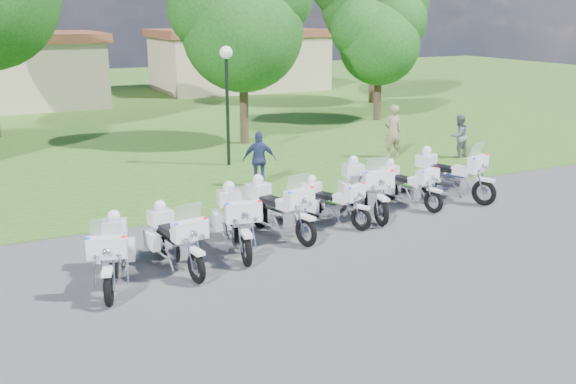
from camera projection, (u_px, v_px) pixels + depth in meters
name	position (u px, v px, depth m)	size (l,w,h in m)	color
ground	(278.00, 249.00, 14.61)	(100.00, 100.00, 0.00)	#4C4C51
grass_lawn	(85.00, 103.00, 37.99)	(100.00, 48.00, 0.01)	#386720
motorcycle_0	(112.00, 252.00, 12.57)	(1.20, 2.32, 1.60)	black
motorcycle_1	(175.00, 238.00, 13.40)	(0.97, 2.35, 1.59)	black
motorcycle_2	(236.00, 219.00, 14.44)	(1.11, 2.53, 1.71)	black
motorcycle_3	(278.00, 207.00, 15.38)	(1.18, 2.44, 1.66)	black
motorcycle_4	(332.00, 201.00, 16.26)	(1.23, 1.98, 1.42)	black
motorcycle_5	(365.00, 187.00, 17.02)	(1.09, 2.57, 1.73)	black
motorcycle_6	(408.00, 184.00, 17.81)	(1.03, 2.17, 1.48)	black
motorcycle_7	(450.00, 174.00, 18.47)	(1.43, 2.46, 1.74)	black
lamp_post	(227.00, 76.00, 21.80)	(0.44, 0.44, 4.12)	black
tree_2	(241.00, 19.00, 25.08)	(5.62, 4.80, 7.49)	#38281C
tree_3	(379.00, 36.00, 31.06)	(4.63, 3.95, 6.17)	#38281C
building_east	(238.00, 59.00, 44.66)	(11.44, 7.28, 4.10)	#BEAD89
bystander_a	(393.00, 132.00, 23.56)	(0.72, 0.47, 1.96)	#9D846A
bystander_b	(459.00, 136.00, 23.65)	(0.77, 0.60, 1.59)	slate
bystander_c	(260.00, 160.00, 19.64)	(1.00, 0.42, 1.71)	navy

